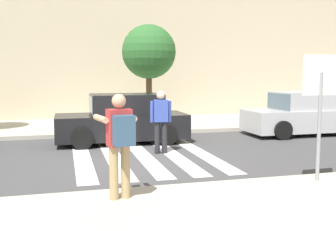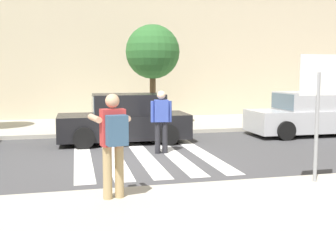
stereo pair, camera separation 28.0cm
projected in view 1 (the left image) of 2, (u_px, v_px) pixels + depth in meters
name	position (u px, v px, depth m)	size (l,w,h in m)	color
ground_plane	(144.00, 157.00, 10.42)	(120.00, 120.00, 0.00)	#424244
sidewalk_far	(115.00, 125.00, 16.18)	(60.00, 4.80, 0.14)	#B2AD9E
building_facade_far	(104.00, 53.00, 20.07)	(56.00, 4.00, 6.46)	beige
crosswalk_stripe_0	(82.00, 158.00, 10.20)	(0.44, 5.20, 0.01)	silver
crosswalk_stripe_1	(113.00, 156.00, 10.40)	(0.44, 5.20, 0.01)	silver
crosswalk_stripe_2	(143.00, 155.00, 10.61)	(0.44, 5.20, 0.01)	silver
crosswalk_stripe_3	(171.00, 153.00, 10.81)	(0.44, 5.20, 0.01)	silver
crosswalk_stripe_4	(199.00, 152.00, 11.02)	(0.44, 5.20, 0.01)	silver
stop_sign	(320.00, 90.00, 7.40)	(0.76, 0.08, 2.40)	gray
photographer_with_backpack	(120.00, 137.00, 6.33)	(0.68, 0.91, 1.72)	tan
pedestrian_crossing	(161.00, 118.00, 10.73)	(0.58, 0.28, 1.72)	#232328
parked_car_black	(123.00, 120.00, 12.49)	(4.10, 1.92, 1.55)	black
parked_car_silver	(303.00, 115.00, 14.16)	(4.10, 1.92, 1.55)	#B7BABF
street_tree_center	(149.00, 52.00, 15.36)	(2.12, 2.12, 3.97)	brown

